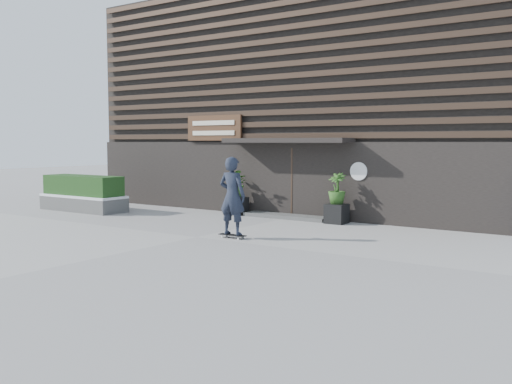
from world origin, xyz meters
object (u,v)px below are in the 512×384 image
Objects in this scene: planter_pot_right at (337,214)px; raised_bed at (83,204)px; skateboarder at (232,196)px; planter_pot_left at (237,206)px.

planter_pot_right is 9.39m from raised_bed.
skateboarder reaches higher than planter_pot_right.
planter_pot_right is 0.17× the size of raised_bed.
raised_bed is 1.65× the size of skateboarder.
planter_pot_left is 3.80m from planter_pot_right.
skateboarder is (2.78, -4.00, 0.80)m from planter_pot_left.
planter_pot_left reaches higher than raised_bed.
raised_bed is (-5.32, -2.24, -0.05)m from planter_pot_left.
raised_bed is (-9.12, -2.24, -0.05)m from planter_pot_right.
skateboarder is at bearing -104.26° from planter_pot_right.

